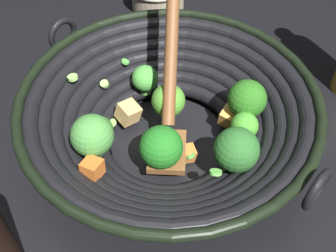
{
  "coord_description": "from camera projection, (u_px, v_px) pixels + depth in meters",
  "views": [
    {
      "loc": [
        0.16,
        0.37,
        0.5
      ],
      "look_at": [
        -0.0,
        -0.01,
        0.03
      ],
      "focal_mm": 45.68,
      "sensor_mm": 36.0,
      "label": 1
    }
  ],
  "objects": [
    {
      "name": "ground_plane",
      "position": [
        169.0,
        144.0,
        0.64
      ],
      "size": [
        4.0,
        4.0,
        0.0
      ],
      "primitive_type": "plane",
      "color": "black"
    },
    {
      "name": "wok",
      "position": [
        169.0,
        115.0,
        0.59
      ],
      "size": [
        0.41,
        0.42,
        0.22
      ],
      "color": "black",
      "rests_on": "ground"
    }
  ]
}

